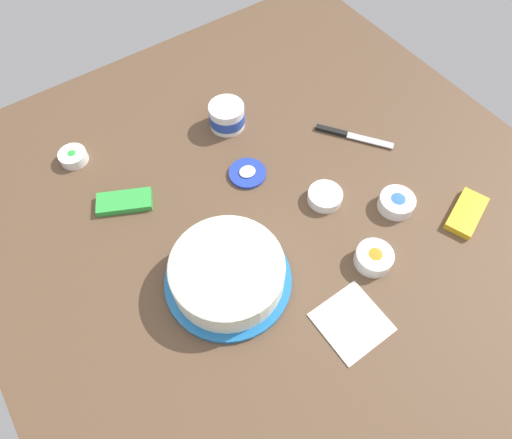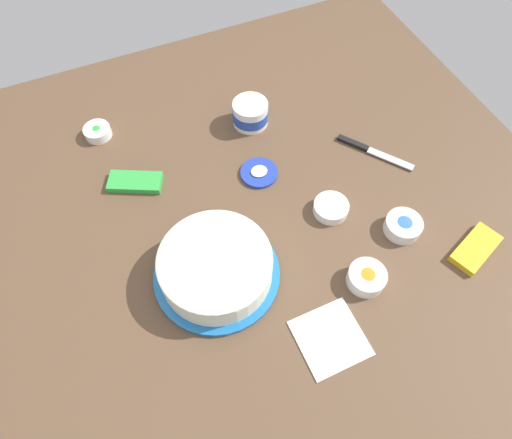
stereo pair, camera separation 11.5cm
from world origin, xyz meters
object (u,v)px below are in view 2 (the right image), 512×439
object	(u,v)px
frosted_cake	(216,267)
frosting_tub_lid	(258,173)
sprinkle_bowl_blue	(403,225)
candy_box_lower	(476,249)
candy_box_upper	(135,182)
frosting_tub	(250,113)
sprinkle_bowl_pink	(331,208)
paper_napkin	(330,338)
spreading_knife	(368,149)
sprinkle_bowl_green	(97,131)
sprinkle_bowl_orange	(367,277)

from	to	relation	value
frosted_cake	frosting_tub_lid	distance (m)	0.33
sprinkle_bowl_blue	candy_box_lower	world-z (taller)	sprinkle_bowl_blue
frosting_tub_lid	candy_box_upper	size ratio (longest dim) A/B	0.72
frosting_tub	sprinkle_bowl_pink	xyz separation A→B (m)	(-0.07, 0.39, -0.02)
frosting_tub_lid	sprinkle_bowl_pink	bearing A→B (deg)	123.83
candy_box_upper	paper_napkin	world-z (taller)	candy_box_upper
spreading_knife	sprinkle_bowl_green	bearing A→B (deg)	-27.99
candy_box_lower	paper_napkin	size ratio (longest dim) A/B	0.97
sprinkle_bowl_pink	spreading_knife	bearing A→B (deg)	-144.99
frosting_tub_lid	candy_box_lower	size ratio (longest dim) A/B	0.74
sprinkle_bowl_green	sprinkle_bowl_blue	bearing A→B (deg)	135.17
sprinkle_bowl_blue	candy_box_lower	bearing A→B (deg)	136.90
frosting_tub	candy_box_lower	distance (m)	0.73
spreading_knife	sprinkle_bowl_green	world-z (taller)	sprinkle_bowl_green
sprinkle_bowl_orange	sprinkle_bowl_green	world-z (taller)	sprinkle_bowl_orange
sprinkle_bowl_pink	sprinkle_bowl_blue	bearing A→B (deg)	138.49
frosting_tub_lid	sprinkle_bowl_green	xyz separation A→B (m)	(0.38, -0.33, 0.01)
frosting_tub	candy_box_upper	size ratio (longest dim) A/B	0.74
frosted_cake	candy_box_lower	size ratio (longest dim) A/B	2.16
sprinkle_bowl_orange	sprinkle_bowl_blue	world-z (taller)	sprinkle_bowl_orange
sprinkle_bowl_orange	sprinkle_bowl_pink	bearing A→B (deg)	-95.57
sprinkle_bowl_green	candy_box_upper	xyz separation A→B (m)	(-0.05, 0.22, -0.01)
candy_box_lower	candy_box_upper	size ratio (longest dim) A/B	0.98
frosting_tub_lid	sprinkle_bowl_blue	world-z (taller)	sprinkle_bowl_blue
sprinkle_bowl_green	candy_box_lower	bearing A→B (deg)	135.47
sprinkle_bowl_pink	sprinkle_bowl_green	bearing A→B (deg)	-45.70
candy_box_lower	frosted_cake	bearing A→B (deg)	-38.75
sprinkle_bowl_orange	sprinkle_bowl_green	distance (m)	0.89
candy_box_upper	sprinkle_bowl_orange	bearing A→B (deg)	156.41
sprinkle_bowl_blue	candy_box_upper	world-z (taller)	sprinkle_bowl_blue
frosting_tub_lid	spreading_knife	distance (m)	0.34
candy_box_lower	sprinkle_bowl_green	bearing A→B (deg)	-65.59
candy_box_lower	sprinkle_bowl_pink	bearing A→B (deg)	-63.35
sprinkle_bowl_green	candy_box_lower	distance (m)	1.11
frosting_tub	frosting_tub_lid	bearing A→B (deg)	72.53
spreading_knife	candy_box_lower	world-z (taller)	candy_box_lower
candy_box_lower	sprinkle_bowl_blue	bearing A→B (deg)	-64.16
spreading_knife	candy_box_upper	xyz separation A→B (m)	(0.66, -0.16, 0.00)
frosted_cake	candy_box_upper	world-z (taller)	frosted_cake
sprinkle_bowl_blue	candy_box_lower	xyz separation A→B (m)	(-0.14, 0.13, -0.01)
sprinkle_bowl_blue	candy_box_upper	distance (m)	0.74
spreading_knife	frosted_cake	bearing A→B (deg)	19.63
sprinkle_bowl_green	sprinkle_bowl_pink	distance (m)	0.73
candy_box_lower	candy_box_upper	world-z (taller)	same
sprinkle_bowl_green	candy_box_lower	world-z (taller)	sprinkle_bowl_green
sprinkle_bowl_pink	frosting_tub	bearing A→B (deg)	-79.96
candy_box_lower	candy_box_upper	distance (m)	0.92
frosted_cake	sprinkle_bowl_pink	xyz separation A→B (m)	(-0.35, -0.05, -0.03)
sprinkle_bowl_pink	candy_box_upper	world-z (taller)	sprinkle_bowl_pink
candy_box_lower	paper_napkin	bearing A→B (deg)	-14.49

